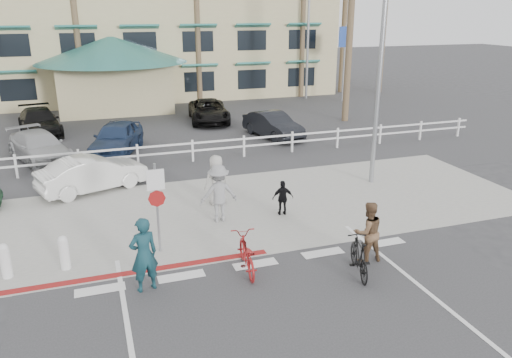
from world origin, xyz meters
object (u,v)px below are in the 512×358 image
object	(u,v)px
bike_red	(246,254)
sign_post	(157,204)
car_white_sedan	(93,174)
bike_black	(359,256)

from	to	relation	value
bike_red	sign_post	bearing A→B (deg)	-35.77
bike_red	car_white_sedan	distance (m)	8.45
sign_post	car_white_sedan	distance (m)	6.10
bike_black	sign_post	bearing A→B (deg)	-16.34
sign_post	bike_black	distance (m)	5.58
bike_red	car_white_sedan	size ratio (longest dim) A/B	0.46
sign_post	bike_black	world-z (taller)	sign_post
car_white_sedan	bike_black	bearing A→B (deg)	-164.85
bike_red	car_white_sedan	world-z (taller)	car_white_sedan
car_white_sedan	bike_red	bearing A→B (deg)	-175.31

